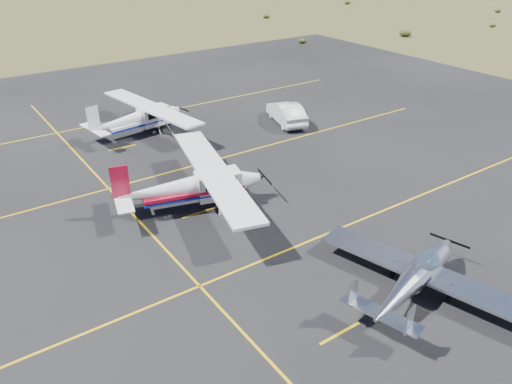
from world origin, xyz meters
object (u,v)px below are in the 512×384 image
object	(u,v)px
aircraft_low_wing	(417,275)
aircraft_plain	(138,117)
aircraft_cessna	(193,185)
sedan	(286,113)

from	to	relation	value
aircraft_low_wing	aircraft_plain	bearing A→B (deg)	80.12
aircraft_cessna	sedan	xyz separation A→B (m)	(12.42, 7.77, -0.54)
aircraft_low_wing	sedan	bearing A→B (deg)	52.06
aircraft_low_wing	aircraft_plain	size ratio (longest dim) A/B	0.83
aircraft_low_wing	aircraft_cessna	distance (m)	12.48
aircraft_low_wing	aircraft_cessna	xyz separation A→B (m)	(-4.05, 11.80, 0.38)
aircraft_low_wing	aircraft_plain	distance (m)	24.03
aircraft_plain	sedan	distance (m)	11.31
aircraft_plain	sedan	xyz separation A→B (m)	(10.42, -4.38, -0.44)
aircraft_plain	sedan	bearing A→B (deg)	-31.33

